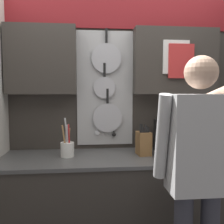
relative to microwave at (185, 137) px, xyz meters
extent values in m
cube|color=#38332D|center=(-0.61, -0.02, -0.62)|extent=(1.98, 0.62, 0.88)
cube|color=#4C4C4C|center=(-0.61, -0.02, -0.17)|extent=(2.01, 0.65, 0.03)
cube|color=#38332D|center=(-0.61, 0.31, 0.13)|extent=(2.58, 0.04, 2.37)
cube|color=maroon|center=(-0.61, 0.28, 1.16)|extent=(2.54, 0.02, 0.30)
cube|color=#38332D|center=(-1.29, 0.21, 0.70)|extent=(0.63, 0.16, 0.62)
cube|color=#38332D|center=(-0.03, 0.21, 0.70)|extent=(0.80, 0.16, 0.62)
cube|color=#B2B2B2|center=(-0.70, 0.29, 0.44)|extent=(0.54, 0.01, 1.10)
cylinder|color=#B7B7BC|center=(-0.69, 0.26, 0.73)|extent=(0.29, 0.02, 0.29)
cube|color=black|center=(-0.69, 0.25, 0.94)|extent=(0.02, 0.02, 0.13)
cylinder|color=#B7B7BC|center=(-0.71, 0.26, 0.45)|extent=(0.21, 0.02, 0.21)
cube|color=black|center=(-0.71, 0.25, 0.62)|extent=(0.02, 0.02, 0.13)
cylinder|color=#B7B7BC|center=(-0.68, 0.26, 0.16)|extent=(0.28, 0.02, 0.28)
cube|color=black|center=(-0.68, 0.25, 0.37)|extent=(0.02, 0.02, 0.14)
cylinder|color=silver|center=(-0.78, 0.26, 0.13)|extent=(0.01, 0.01, 0.22)
ellipsoid|color=silver|center=(-0.78, 0.26, 0.01)|extent=(0.05, 0.01, 0.04)
cylinder|color=silver|center=(-0.70, 0.26, 0.14)|extent=(0.01, 0.01, 0.19)
ellipsoid|color=silver|center=(-0.70, 0.26, 0.03)|extent=(0.05, 0.01, 0.04)
cylinder|color=black|center=(-0.62, 0.26, 0.12)|extent=(0.01, 0.01, 0.24)
ellipsoid|color=black|center=(-0.62, 0.26, -0.01)|extent=(0.04, 0.01, 0.04)
cube|color=white|center=(-0.05, 0.12, 0.73)|extent=(0.25, 0.02, 0.31)
cube|color=red|center=(-0.01, 0.11, 0.69)|extent=(0.24, 0.02, 0.31)
cube|color=black|center=(0.00, 0.00, 0.00)|extent=(0.48, 0.35, 0.30)
cube|color=black|center=(-0.05, -0.18, 0.00)|extent=(0.27, 0.01, 0.19)
cube|color=#333338|center=(0.17, -0.18, 0.00)|extent=(0.11, 0.01, 0.23)
cube|color=brown|center=(-0.38, 0.00, -0.05)|extent=(0.12, 0.16, 0.21)
cylinder|color=black|center=(-0.41, -0.03, 0.09)|extent=(0.02, 0.03, 0.08)
cylinder|color=black|center=(-0.40, -0.03, 0.09)|extent=(0.02, 0.03, 0.08)
cylinder|color=black|center=(-0.38, -0.03, 0.08)|extent=(0.02, 0.03, 0.05)
cylinder|color=black|center=(-0.37, -0.03, 0.09)|extent=(0.02, 0.03, 0.07)
cylinder|color=black|center=(-0.36, -0.03, 0.08)|extent=(0.02, 0.03, 0.06)
cylinder|color=black|center=(-0.34, -0.03, 0.08)|extent=(0.02, 0.02, 0.05)
cylinder|color=white|center=(-1.05, 0.00, -0.09)|extent=(0.12, 0.12, 0.12)
cylinder|color=tan|center=(-1.07, -0.02, 0.01)|extent=(0.04, 0.03, 0.23)
cylinder|color=silver|center=(-1.05, -0.02, 0.05)|extent=(0.04, 0.06, 0.29)
cylinder|color=red|center=(-1.03, -0.02, 0.02)|extent=(0.02, 0.05, 0.24)
cylinder|color=tan|center=(-1.04, 0.00, 0.00)|extent=(0.03, 0.03, 0.20)
cylinder|color=silver|center=(-1.06, 0.01, 0.01)|extent=(0.02, 0.03, 0.23)
cylinder|color=silver|center=(-1.04, 0.01, 0.01)|extent=(0.03, 0.05, 0.23)
cube|color=#BCBCBC|center=(-0.17, -0.66, 0.08)|extent=(0.38, 0.22, 0.62)
sphere|color=#DBAD8E|center=(-0.17, -0.66, 0.53)|extent=(0.21, 0.21, 0.21)
cylinder|color=#BCBCBC|center=(-0.40, -0.63, 0.12)|extent=(0.08, 0.19, 0.56)
cylinder|color=#DBAD8E|center=(0.06, -0.39, 0.38)|extent=(0.08, 0.56, 0.20)
camera|label=1|loc=(-0.87, -2.15, 0.41)|focal=40.00mm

